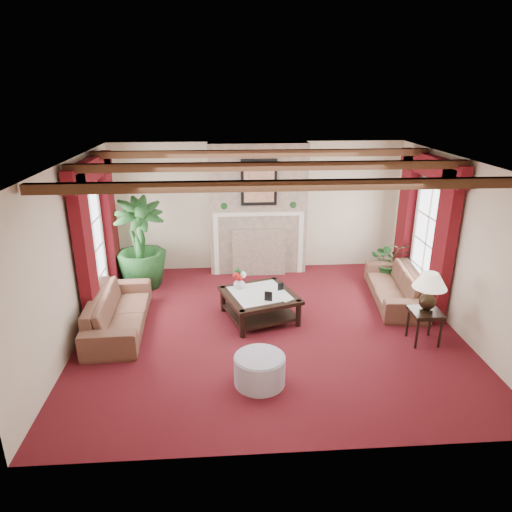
{
  "coord_description": "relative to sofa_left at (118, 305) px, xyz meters",
  "views": [
    {
      "loc": [
        -0.68,
        -6.6,
        3.69
      ],
      "look_at": [
        -0.19,
        0.4,
        1.11
      ],
      "focal_mm": 32.0,
      "sensor_mm": 36.0,
      "label": 1
    }
  ],
  "objects": [
    {
      "name": "floor",
      "position": [
        2.45,
        -0.16,
        -0.41
      ],
      "size": [
        6.0,
        6.0,
        0.0
      ],
      "primitive_type": "plane",
      "color": "#4B0D17",
      "rests_on": "ground"
    },
    {
      "name": "ceiling",
      "position": [
        2.45,
        -0.16,
        2.29
      ],
      "size": [
        6.0,
        6.0,
        0.0
      ],
      "primitive_type": "plane",
      "rotation": [
        3.14,
        0.0,
        0.0
      ],
      "color": "white",
      "rests_on": "floor"
    },
    {
      "name": "back_wall",
      "position": [
        2.45,
        2.59,
        0.94
      ],
      "size": [
        6.0,
        0.02,
        2.7
      ],
      "primitive_type": "cube",
      "color": "beige",
      "rests_on": "ground"
    },
    {
      "name": "left_wall",
      "position": [
        -0.55,
        -0.16,
        0.94
      ],
      "size": [
        0.02,
        5.5,
        2.7
      ],
      "primitive_type": "cube",
      "color": "beige",
      "rests_on": "ground"
    },
    {
      "name": "right_wall",
      "position": [
        5.45,
        -0.16,
        0.94
      ],
      "size": [
        0.02,
        5.5,
        2.7
      ],
      "primitive_type": "cube",
      "color": "beige",
      "rests_on": "ground"
    },
    {
      "name": "ceiling_beams",
      "position": [
        2.45,
        -0.16,
        2.23
      ],
      "size": [
        6.0,
        3.0,
        0.12
      ],
      "primitive_type": null,
      "color": "#3C2513",
      "rests_on": "ceiling"
    },
    {
      "name": "fireplace",
      "position": [
        2.45,
        2.39,
        2.29
      ],
      "size": [
        2.0,
        0.52,
        2.7
      ],
      "primitive_type": null,
      "color": "tan",
      "rests_on": "ground"
    },
    {
      "name": "french_door_left",
      "position": [
        -0.52,
        0.84,
        1.72
      ],
      "size": [
        0.1,
        1.1,
        2.16
      ],
      "primitive_type": null,
      "color": "white",
      "rests_on": "ground"
    },
    {
      "name": "french_door_right",
      "position": [
        5.42,
        0.84,
        1.72
      ],
      "size": [
        0.1,
        1.1,
        2.16
      ],
      "primitive_type": null,
      "color": "white",
      "rests_on": "ground"
    },
    {
      "name": "curtains_left",
      "position": [
        -0.41,
        0.84,
        2.14
      ],
      "size": [
        0.2,
        2.4,
        2.55
      ],
      "primitive_type": null,
      "color": "#4C0A0F",
      "rests_on": "ground"
    },
    {
      "name": "curtains_right",
      "position": [
        5.31,
        0.84,
        2.14
      ],
      "size": [
        0.2,
        2.4,
        2.55
      ],
      "primitive_type": null,
      "color": "#4C0A0F",
      "rests_on": "ground"
    },
    {
      "name": "sofa_left",
      "position": [
        0.0,
        0.0,
        0.0
      ],
      "size": [
        2.16,
        0.79,
        0.82
      ],
      "primitive_type": "imported",
      "rotation": [
        0.0,
        0.0,
        1.61
      ],
      "color": "#340E1B",
      "rests_on": "ground"
    },
    {
      "name": "sofa_right",
      "position": [
        4.86,
        0.7,
        -0.02
      ],
      "size": [
        2.15,
        1.08,
        0.78
      ],
      "primitive_type": "imported",
      "rotation": [
        0.0,
        0.0,
        -1.7
      ],
      "color": "#340E1B",
      "rests_on": "ground"
    },
    {
      "name": "potted_palm",
      "position": [
        0.1,
        1.7,
        0.08
      ],
      "size": [
        2.04,
        2.35,
        0.99
      ],
      "primitive_type": "imported",
      "rotation": [
        0.0,
        0.0,
        0.32
      ],
      "color": "black",
      "rests_on": "ground"
    },
    {
      "name": "small_plant",
      "position": [
        5.05,
        1.62,
        -0.07
      ],
      "size": [
        1.09,
        1.15,
        0.68
      ],
      "primitive_type": "imported",
      "rotation": [
        0.0,
        0.0,
        -0.18
      ],
      "color": "black",
      "rests_on": "ground"
    },
    {
      "name": "coffee_table",
      "position": [
        2.31,
        0.18,
        -0.18
      ],
      "size": [
        1.42,
        1.42,
        0.46
      ],
      "primitive_type": null,
      "rotation": [
        0.0,
        0.0,
        0.31
      ],
      "color": "black",
      "rests_on": "ground"
    },
    {
      "name": "side_table",
      "position": [
        4.77,
        -0.77,
        -0.15
      ],
      "size": [
        0.48,
        0.48,
        0.53
      ],
      "primitive_type": null,
      "rotation": [
        0.0,
        0.0,
        0.06
      ],
      "color": "black",
      "rests_on": "ground"
    },
    {
      "name": "ottoman",
      "position": [
        2.17,
        -1.65,
        -0.21
      ],
      "size": [
        0.68,
        0.68,
        0.4
      ],
      "primitive_type": "cylinder",
      "color": "gray",
      "rests_on": "ground"
    },
    {
      "name": "table_lamp",
      "position": [
        4.77,
        -0.77,
        0.44
      ],
      "size": [
        0.5,
        0.5,
        0.64
      ],
      "primitive_type": null,
      "color": "black",
      "rests_on": "side_table"
    },
    {
      "name": "flower_vase",
      "position": [
        1.98,
        0.42,
        0.15
      ],
      "size": [
        0.24,
        0.24,
        0.2
      ],
      "primitive_type": "imported",
      "rotation": [
        0.0,
        0.0,
        0.1
      ],
      "color": "silver",
      "rests_on": "coffee_table"
    },
    {
      "name": "book",
      "position": [
        2.62,
        -0.11,
        0.18
      ],
      "size": [
        0.21,
        0.2,
        0.27
      ],
      "primitive_type": "imported",
      "rotation": [
        0.0,
        0.0,
        0.59
      ],
      "color": "black",
      "rests_on": "coffee_table"
    },
    {
      "name": "photo_frame_a",
      "position": [
        2.43,
        -0.13,
        0.13
      ],
      "size": [
        0.13,
        0.06,
        0.17
      ],
      "primitive_type": null,
      "rotation": [
        0.0,
        0.0,
        -0.32
      ],
      "color": "black",
      "rests_on": "coffee_table"
    },
    {
      "name": "photo_frame_b",
      "position": [
        2.67,
        0.27,
        0.12
      ],
      "size": [
        0.1,
        0.06,
        0.14
      ],
      "primitive_type": null,
      "rotation": [
        0.0,
        0.0,
        0.43
      ],
      "color": "black",
      "rests_on": "coffee_table"
    }
  ]
}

